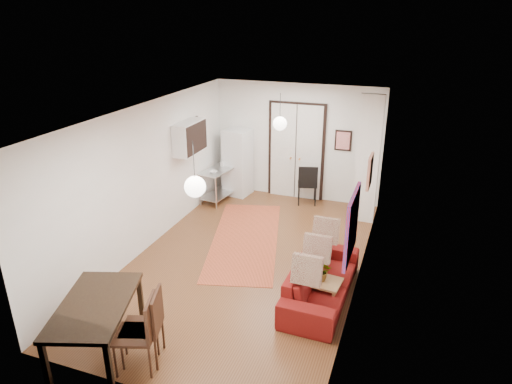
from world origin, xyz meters
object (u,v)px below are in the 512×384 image
(sofa, at_px, (321,280))
(dining_chair_far, at_px, (139,323))
(kitchen_counter, at_px, (219,181))
(black_side_chair, at_px, (308,179))
(fridge, at_px, (238,162))
(dining_table, at_px, (95,309))
(dining_chair_near, at_px, (145,316))
(coffee_table, at_px, (315,281))

(sofa, height_order, dining_chair_far, dining_chair_far)
(kitchen_counter, distance_m, black_side_chair, 2.25)
(fridge, bearing_deg, dining_chair_far, -72.29)
(dining_table, bearing_deg, sofa, 43.00)
(kitchen_counter, xyz_separation_m, fridge, (0.30, 0.56, 0.34))
(sofa, height_order, fridge, fridge)
(fridge, height_order, dining_chair_near, fridge)
(sofa, height_order, dining_chair_near, dining_chair_near)
(coffee_table, xyz_separation_m, dining_chair_far, (-1.90, -2.25, 0.30))
(sofa, bearing_deg, dining_table, 134.56)
(coffee_table, distance_m, kitchen_counter, 4.70)
(dining_chair_far, bearing_deg, sofa, 121.08)
(fridge, bearing_deg, coffee_table, -45.06)
(black_side_chair, bearing_deg, dining_table, 62.28)
(coffee_table, distance_m, dining_chair_near, 2.85)
(coffee_table, relative_size, dining_chair_near, 0.82)
(coffee_table, xyz_separation_m, dining_chair_near, (-1.90, -2.10, 0.30))
(dining_chair_near, bearing_deg, sofa, 119.16)
(coffee_table, bearing_deg, sofa, 32.13)
(coffee_table, xyz_separation_m, kitchen_counter, (-3.26, 3.38, 0.20))
(dining_table, relative_size, black_side_chair, 1.74)
(dining_chair_near, height_order, black_side_chair, dining_chair_near)
(coffee_table, height_order, fridge, fridge)
(dining_chair_near, distance_m, black_side_chair, 6.19)
(coffee_table, relative_size, fridge, 0.51)
(black_side_chair, bearing_deg, dining_chair_near, 67.21)
(sofa, bearing_deg, black_side_chair, 18.33)
(fridge, height_order, dining_table, fridge)
(dining_chair_far, distance_m, black_side_chair, 6.34)
(fridge, height_order, dining_chair_far, fridge)
(kitchen_counter, relative_size, dining_table, 0.65)
(fridge, distance_m, black_side_chair, 1.87)
(dining_table, xyz_separation_m, dining_chair_near, (0.60, 0.26, -0.15))
(kitchen_counter, xyz_separation_m, dining_chair_near, (1.35, -5.48, 0.11))
(fridge, distance_m, dining_table, 6.32)
(kitchen_counter, bearing_deg, dining_chair_near, -68.11)
(kitchen_counter, relative_size, dining_chair_far, 1.07)
(dining_chair_far, xyz_separation_m, black_side_chair, (0.79, 6.29, -0.03))
(sofa, distance_m, dining_chair_far, 3.06)
(coffee_table, distance_m, dining_chair_far, 2.96)
(sofa, relative_size, black_side_chair, 2.20)
(sofa, relative_size, fridge, 1.30)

